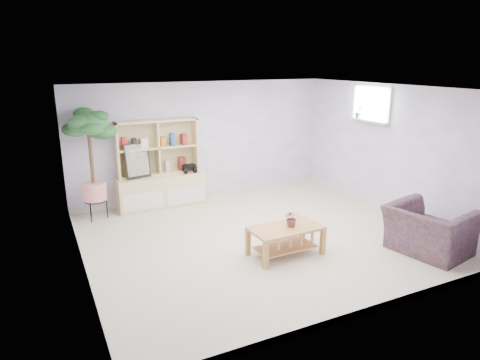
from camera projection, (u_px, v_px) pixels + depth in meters
name	position (u px, v px, depth m)	size (l,w,h in m)	color
floor	(260.00, 237.00, 7.05)	(5.50, 5.00, 0.01)	beige
ceiling	(262.00, 89.00, 6.40)	(5.50, 5.00, 0.01)	white
walls	(261.00, 166.00, 6.72)	(5.51, 5.01, 2.40)	#B2A6D3
baseboard	(260.00, 234.00, 7.03)	(5.50, 5.00, 0.10)	silver
window	(372.00, 104.00, 8.17)	(0.10, 0.98, 0.68)	#C8DCFF
window_sill	(368.00, 121.00, 8.24)	(0.14, 1.00, 0.04)	silver
storage_unit	(160.00, 164.00, 8.32)	(1.71, 0.58, 1.71)	#E3CA87
poster	(137.00, 161.00, 8.08)	(0.48, 0.11, 0.67)	yellow
toy_truck	(189.00, 168.00, 8.54)	(0.35, 0.24, 0.19)	black
coffee_table	(285.00, 241.00, 6.36)	(1.07, 0.58, 0.44)	#B1803D
table_plant	(292.00, 218.00, 6.31)	(0.23, 0.20, 0.26)	#135814
floor_tree	(92.00, 165.00, 7.58)	(0.74, 0.74, 2.02)	#16431C
armchair	(429.00, 227.00, 6.38)	(1.11, 0.96, 0.82)	#111B3F
sill_plant	(359.00, 112.00, 8.45)	(0.13, 0.11, 0.24)	#16431C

